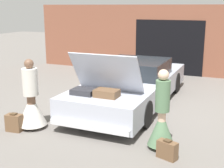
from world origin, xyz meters
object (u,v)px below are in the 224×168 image
(car, at_px, (133,84))
(suitcase_beside_left_person, at_px, (14,123))
(person_left, at_px, (31,104))
(person_right, at_px, (162,121))
(suitcase_beside_right_person, at_px, (167,150))

(car, distance_m, suitcase_beside_left_person, 3.50)
(person_left, distance_m, suitcase_beside_left_person, 0.56)
(suitcase_beside_left_person, bearing_deg, person_right, 7.70)
(car, height_order, person_right, car)
(person_left, bearing_deg, car, 162.88)
(car, relative_size, suitcase_beside_right_person, 13.26)
(person_left, xyz_separation_m, suitcase_beside_left_person, (-0.24, -0.34, -0.37))
(person_right, bearing_deg, person_left, 91.67)
(car, xyz_separation_m, person_right, (1.51, -2.57, 0.01))
(car, height_order, suitcase_beside_left_person, car)
(person_right, relative_size, suitcase_beside_right_person, 3.86)
(car, bearing_deg, person_left, -119.42)
(car, xyz_separation_m, suitcase_beside_left_person, (-1.75, -3.01, -0.37))
(person_right, relative_size, suitcase_beside_left_person, 3.79)
(car, relative_size, person_left, 3.41)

